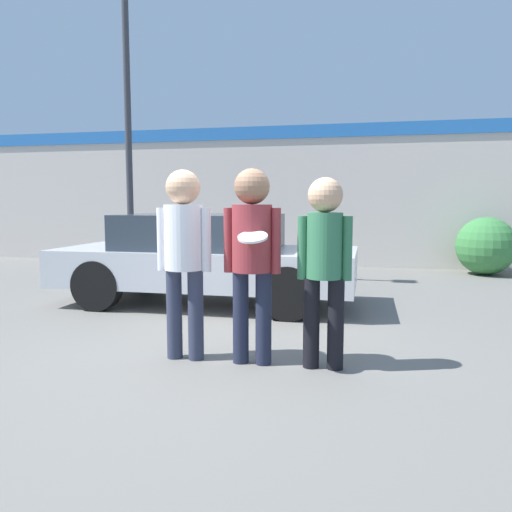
# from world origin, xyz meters

# --- Properties ---
(ground_plane) EXTENTS (56.00, 56.00, 0.00)m
(ground_plane) POSITION_xyz_m (0.00, 0.00, 0.00)
(ground_plane) COLOR #66635E
(storefront_building) EXTENTS (24.00, 0.22, 3.32)m
(storefront_building) POSITION_xyz_m (0.00, 7.21, 1.69)
(storefront_building) COLOR beige
(storefront_building) RESTS_ON ground
(person_left) EXTENTS (0.54, 0.37, 1.82)m
(person_left) POSITION_xyz_m (-0.38, -0.30, 1.11)
(person_left) COLOR #2D3347
(person_left) RESTS_ON ground
(person_middle_with_frisbee) EXTENTS (0.54, 0.58, 1.83)m
(person_middle_with_frisbee) POSITION_xyz_m (0.29, -0.30, 1.11)
(person_middle_with_frisbee) COLOR #1E2338
(person_middle_with_frisbee) RESTS_ON ground
(person_right) EXTENTS (0.49, 0.32, 1.74)m
(person_right) POSITION_xyz_m (0.95, -0.29, 1.04)
(person_right) COLOR black
(person_right) RESTS_ON ground
(parked_car_near) EXTENTS (4.38, 1.79, 1.34)m
(parked_car_near) POSITION_xyz_m (-1.03, 2.27, 0.70)
(parked_car_near) COLOR #B7BABF
(parked_car_near) RESTS_ON ground
(street_lamp) EXTENTS (1.24, 0.35, 6.09)m
(street_lamp) POSITION_xyz_m (-2.77, 3.76, 3.71)
(street_lamp) COLOR #38383D
(street_lamp) RESTS_ON ground
(shrub) EXTENTS (1.21, 1.21, 1.21)m
(shrub) POSITION_xyz_m (3.75, 6.42, 0.61)
(shrub) COLOR #387A3D
(shrub) RESTS_ON ground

